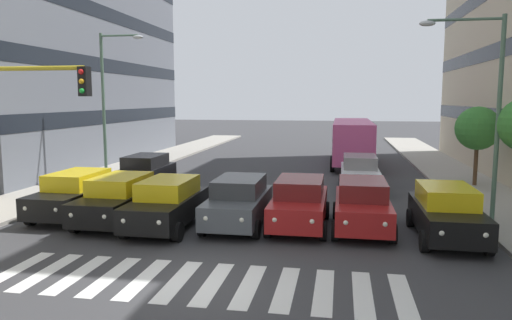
% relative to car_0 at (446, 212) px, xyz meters
% --- Properties ---
extents(ground_plane, '(180.00, 180.00, 0.00)m').
position_rel_car_0_xyz_m(ground_plane, '(6.86, 4.93, -0.89)').
color(ground_plane, '#38383A').
extents(crosswalk_markings, '(10.35, 2.80, 0.01)m').
position_rel_car_0_xyz_m(crosswalk_markings, '(6.86, 4.93, -0.88)').
color(crosswalk_markings, silver).
rests_on(crosswalk_markings, ground_plane).
extents(car_0, '(2.02, 4.44, 1.72)m').
position_rel_car_0_xyz_m(car_0, '(0.00, 0.00, 0.00)').
color(car_0, black).
rests_on(car_0, ground_plane).
extents(car_1, '(2.02, 4.44, 1.72)m').
position_rel_car_0_xyz_m(car_1, '(2.62, -0.69, 0.00)').
color(car_1, maroon).
rests_on(car_1, ground_plane).
extents(car_2, '(2.02, 4.44, 1.72)m').
position_rel_car_0_xyz_m(car_2, '(4.78, -0.65, 0.00)').
color(car_2, maroon).
rests_on(car_2, ground_plane).
extents(car_3, '(2.02, 4.44, 1.72)m').
position_rel_car_0_xyz_m(car_3, '(6.93, -0.44, 0.00)').
color(car_3, '#474C51').
rests_on(car_3, ground_plane).
extents(car_4, '(2.02, 4.44, 1.72)m').
position_rel_car_0_xyz_m(car_4, '(9.32, 0.29, 0.00)').
color(car_4, black).
rests_on(car_4, ground_plane).
extents(car_5, '(2.02, 4.44, 1.72)m').
position_rel_car_0_xyz_m(car_5, '(11.30, -0.08, 0.00)').
color(car_5, black).
rests_on(car_5, ground_plane).
extents(car_6, '(2.02, 4.44, 1.72)m').
position_rel_car_0_xyz_m(car_6, '(13.37, -0.68, 0.00)').
color(car_6, black).
rests_on(car_6, ground_plane).
extents(car_row2_0, '(2.02, 4.44, 1.72)m').
position_rel_car_0_xyz_m(car_row2_0, '(13.01, -6.36, 0.00)').
color(car_row2_0, black).
rests_on(car_row2_0, ground_plane).
extents(car_row2_1, '(2.02, 4.44, 1.72)m').
position_rel_car_0_xyz_m(car_row2_1, '(2.44, -8.10, 0.00)').
color(car_row2_1, silver).
rests_on(car_row2_1, ground_plane).
extents(bus_behind_traffic, '(2.78, 10.50, 3.00)m').
position_rel_car_0_xyz_m(bus_behind_traffic, '(2.62, -17.59, 0.97)').
color(bus_behind_traffic, '#DB5193').
rests_on(bus_behind_traffic, ground_plane).
extents(street_lamp_left, '(2.90, 0.28, 7.25)m').
position_rel_car_0_xyz_m(street_lamp_left, '(-1.59, -2.25, 3.69)').
color(street_lamp_left, '#4C6B56').
rests_on(street_lamp_left, sidewalk_left).
extents(street_lamp_right, '(2.40, 0.28, 7.75)m').
position_rel_car_0_xyz_m(street_lamp_right, '(15.44, -7.71, 3.90)').
color(street_lamp_right, '#4C6B56').
rests_on(street_lamp_right, sidewalk_right).
extents(street_tree_2, '(2.19, 2.19, 3.99)m').
position_rel_car_0_xyz_m(street_tree_2, '(-3.38, -9.72, 2.14)').
color(street_tree_2, '#513823').
rests_on(street_tree_2, sidewalk_left).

